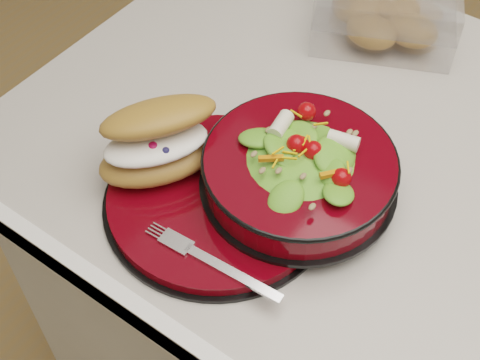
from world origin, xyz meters
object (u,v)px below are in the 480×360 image
Objects in this scene: croissant at (159,142)px; fork at (215,264)px; salad_bowl at (300,165)px; pastry_box at (385,12)px; island_counter at (394,350)px; dinner_plate at (218,198)px.

croissant is 0.17m from fork.
croissant is at bearing -154.53° from salad_bowl.
pastry_box is at bearing 3.00° from fork.
fork is 0.52m from pastry_box.
croissant is at bearing -126.29° from pastry_box.
fork is at bearing -84.18° from croissant.
island_counter is 4.23× the size of dinner_plate.
dinner_plate is 1.57× the size of croissant.
salad_bowl reaches higher than pastry_box.
croissant is (-0.16, -0.08, 0.01)m from salad_bowl.
croissant is 0.72× the size of pastry_box.
pastry_box is (0.01, 0.43, 0.03)m from dinner_plate.
dinner_plate is at bearing -142.23° from island_counter.
croissant is at bearing -176.54° from dinner_plate.
fork is at bearing -123.62° from island_counter.
fork is at bearing -54.67° from dinner_plate.
croissant reaches higher than pastry_box.
fork is (0.06, -0.09, 0.01)m from dinner_plate.
pastry_box reaches higher than island_counter.
fork is (0.15, -0.08, -0.04)m from croissant.
island_counter is at bearing 37.77° from dinner_plate.
island_counter is 0.55m from dinner_plate.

